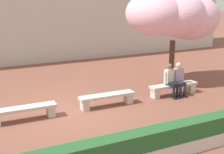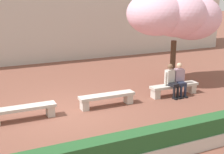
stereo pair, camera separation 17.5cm
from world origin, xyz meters
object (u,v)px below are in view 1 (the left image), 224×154
stone_bench_near_west (24,111)px  person_seated_left (171,79)px  stone_bench_center (107,98)px  stone_bench_near_east (174,87)px  cherry_tree_main (174,15)px  person_seated_right (179,78)px

stone_bench_near_west → person_seated_left: person_seated_left is taller
stone_bench_center → stone_bench_near_east: (2.91, 0.00, 0.00)m
stone_bench_near_west → person_seated_left: 5.62m
stone_bench_near_west → stone_bench_near_east: 5.81m
stone_bench_center → cherry_tree_main: size_ratio=0.47×
person_seated_left → cherry_tree_main: bearing=52.6°
stone_bench_near_east → cherry_tree_main: cherry_tree_main is taller
stone_bench_center → cherry_tree_main: (3.88, 1.50, 2.69)m
stone_bench_center → stone_bench_near_east: size_ratio=1.00×
stone_bench_near_west → stone_bench_near_east: (5.81, 0.00, 0.00)m
person_seated_right → cherry_tree_main: (0.77, 1.55, 2.30)m
stone_bench_near_west → person_seated_left: bearing=-0.5°
stone_bench_center → stone_bench_near_east: same height
person_seated_right → stone_bench_near_west: bearing=179.5°
stone_bench_near_east → stone_bench_center: bearing=180.0°
cherry_tree_main → stone_bench_near_east: bearing=-123.1°
stone_bench_near_west → cherry_tree_main: (6.79, 1.50, 2.69)m
stone_bench_near_west → person_seated_left: size_ratio=1.59×
person_seated_left → cherry_tree_main: 3.02m
person_seated_left → person_seated_right: same height
person_seated_left → person_seated_right: bearing=0.0°
stone_bench_near_east → person_seated_left: (-0.21, -0.05, 0.39)m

